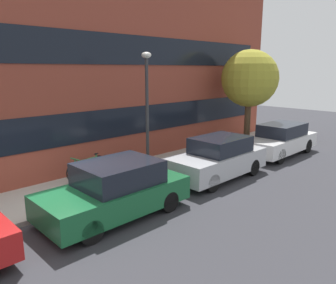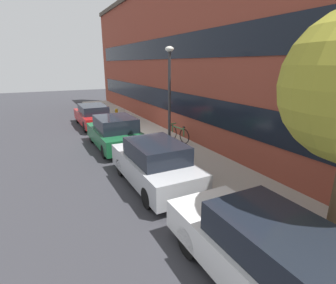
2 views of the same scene
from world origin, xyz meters
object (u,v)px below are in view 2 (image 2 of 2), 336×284
(parked_car_red, at_px, (93,116))
(parked_car_silver, at_px, (155,164))
(parked_car_green, at_px, (115,133))
(lamp_post, at_px, (169,90))
(fire_hydrant, at_px, (117,115))
(bicycle, at_px, (178,133))
(parked_car_white, at_px, (269,257))

(parked_car_red, relative_size, parked_car_silver, 1.11)
(parked_car_green, height_order, lamp_post, lamp_post)
(parked_car_red, relative_size, fire_hydrant, 5.52)
(bicycle, bearing_deg, parked_car_green, 65.86)
(parked_car_red, height_order, bicycle, parked_car_red)
(parked_car_silver, bearing_deg, parked_car_green, 0.00)
(fire_hydrant, bearing_deg, parked_car_green, -16.93)
(parked_car_red, relative_size, parked_car_white, 1.03)
(parked_car_silver, bearing_deg, lamp_post, -37.90)
(bicycle, bearing_deg, parked_car_white, 152.76)
(parked_car_red, height_order, lamp_post, lamp_post)
(parked_car_silver, relative_size, fire_hydrant, 4.96)
(parked_car_white, xyz_separation_m, fire_hydrant, (-14.18, 1.58, -0.17))
(parked_car_red, bearing_deg, bicycle, -153.31)
(parked_car_green, height_order, parked_car_silver, parked_car_silver)
(parked_car_red, relative_size, bicycle, 2.63)
(parked_car_white, distance_m, fire_hydrant, 14.27)
(parked_car_green, xyz_separation_m, lamp_post, (2.44, 1.53, 2.06))
(parked_car_white, height_order, bicycle, parked_car_white)
(parked_car_green, xyz_separation_m, parked_car_white, (8.99, -0.00, -0.00))
(bicycle, bearing_deg, parked_car_red, 18.61)
(parked_car_silver, bearing_deg, bicycle, -38.35)
(parked_car_red, distance_m, parked_car_silver, 9.24)
(parked_car_green, height_order, parked_car_white, parked_car_green)
(parked_car_silver, bearing_deg, fire_hydrant, -9.35)
(parked_car_green, bearing_deg, bicycle, -106.06)
(parked_car_red, distance_m, parked_car_white, 13.82)
(parked_car_silver, xyz_separation_m, bicycle, (-3.59, 2.84, -0.18))
(parked_car_red, xyz_separation_m, lamp_post, (7.27, 1.53, 2.10))
(parked_car_red, xyz_separation_m, parked_car_white, (13.82, 0.00, 0.03))
(fire_hydrant, bearing_deg, lamp_post, -0.39)
(parked_car_red, height_order, parked_car_green, parked_car_green)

